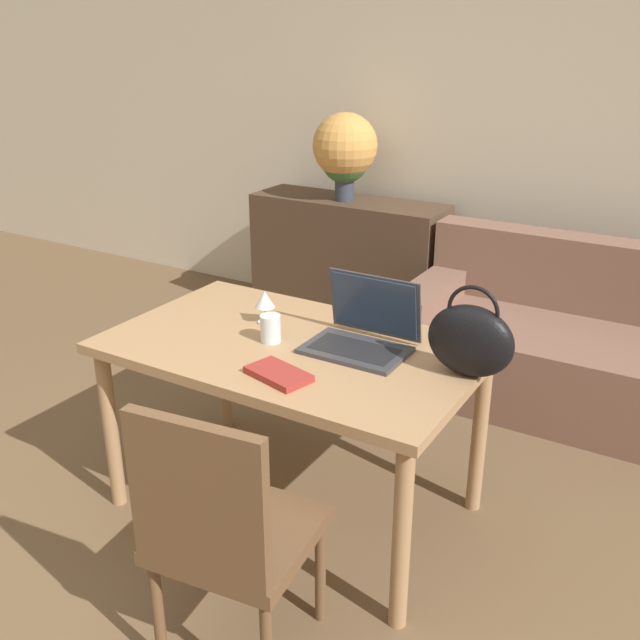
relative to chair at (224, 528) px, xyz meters
The scene contains 12 objects.
ground_plane 0.58m from the chair, behind, with size 14.00×14.00×0.00m, color brown.
wall_back 3.09m from the chair, 95.47° to the left, with size 10.00×0.06×2.70m.
dining_table 0.82m from the chair, 108.59° to the left, with size 1.40×0.85×0.73m.
chair is the anchor object (origin of this frame).
couch 2.34m from the chair, 76.67° to the left, with size 1.81×0.83×0.82m.
sideboard 2.83m from the chair, 111.65° to the left, with size 1.27×0.40×0.84m.
laptop 0.93m from the chair, 90.99° to the left, with size 0.37×0.30×0.26m.
drinking_glass 0.86m from the chair, 114.66° to the left, with size 0.08×0.08×0.11m.
wine_glass 1.04m from the chair, 117.76° to the left, with size 0.08×0.08×0.14m.
handbag 1.01m from the chair, 64.49° to the left, with size 0.30×0.13×0.33m.
flower_vase 2.87m from the chair, 112.14° to the left, with size 0.40×0.40×0.54m.
book 0.57m from the chair, 105.97° to the left, with size 0.25×0.18×0.02m.
Camera 1 is at (1.38, -1.28, 1.83)m, focal length 40.00 mm.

